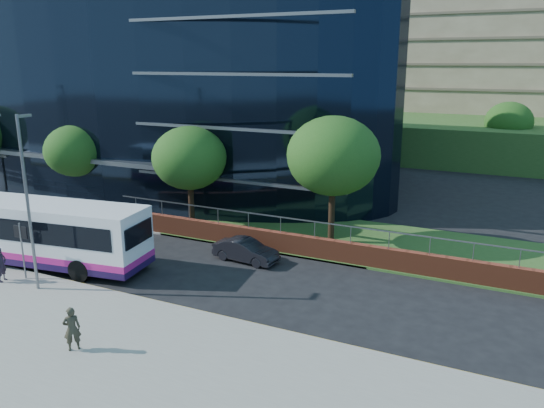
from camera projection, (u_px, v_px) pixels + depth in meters
The scene contains 15 objects.
far_forecourt at pixel (66, 199), 41.05m from camera, with size 50.00×8.00×0.10m, color gray.
grass_verge at pixel (477, 258), 28.57m from camera, with size 36.00×8.00×0.12m, color #2D511E.
glass_office at pixel (160, 89), 46.73m from camera, with size 44.00×23.10×16.00m.
retaining_wall at pixel (388, 259), 26.86m from camera, with size 34.00×0.40×2.11m.
guard_railings at pixel (2, 198), 38.19m from camera, with size 24.00×0.05×1.10m.
street_sign at pixel (21, 239), 25.16m from camera, with size 0.85×0.09×2.80m.
tree_far_b at pixel (75, 151), 37.41m from camera, with size 4.29×4.29×6.05m.
tree_far_c at pixel (189, 158), 32.73m from camera, with size 4.62×4.62×6.51m.
tree_far_d at pixel (333, 156), 29.69m from camera, with size 5.28×5.28×7.44m.
tree_dist_e at pixel (509, 122), 52.68m from camera, with size 4.62×4.62×6.51m.
streetlight_east at pixel (28, 199), 23.43m from camera, with size 0.15×0.77×8.00m.
city_bus at pixel (36, 232), 27.42m from camera, with size 12.63×4.51×3.35m.
parked_car at pixel (246, 250), 28.16m from camera, with size 1.26×3.61×1.19m, color black.
pedestrian at pixel (1, 264), 25.14m from camera, with size 0.62×0.40×1.69m, color black.
pedestrian_b at pixel (72, 329), 19.10m from camera, with size 0.61×0.40×1.68m, color #353225.
Camera 1 is at (25.54, -17.99, 10.30)m, focal length 35.00 mm.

